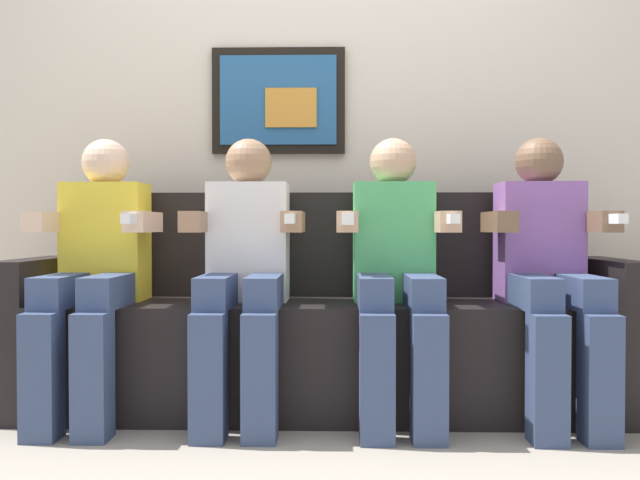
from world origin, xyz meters
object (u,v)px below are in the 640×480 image
object	(u,v)px
person_left_center	(245,264)
couch	(321,332)
person_rightmost	(548,264)
person_leftmost	(96,264)
person_right_center	(396,264)

from	to	relation	value
person_left_center	couch	bearing A→B (deg)	29.84
person_left_center	person_rightmost	world-z (taller)	same
person_leftmost	person_rightmost	xyz separation A→B (m)	(1.77, 0.00, 0.00)
person_right_center	person_rightmost	size ratio (longest dim) A/B	1.00
couch	person_left_center	bearing A→B (deg)	-150.16
couch	person_right_center	size ratio (longest dim) A/B	2.25
person_rightmost	person_left_center	bearing A→B (deg)	180.00
couch	person_right_center	xyz separation A→B (m)	(0.29, -0.17, 0.29)
couch	person_rightmost	world-z (taller)	person_rightmost
couch	person_leftmost	world-z (taller)	person_leftmost
person_leftmost	person_left_center	xyz separation A→B (m)	(0.59, 0.00, 0.00)
couch	person_rightmost	distance (m)	0.95
person_leftmost	person_right_center	size ratio (longest dim) A/B	1.00
person_left_center	person_rightmost	xyz separation A→B (m)	(1.18, 0.00, 0.00)
couch	person_right_center	distance (m)	0.45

